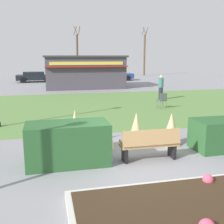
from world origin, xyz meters
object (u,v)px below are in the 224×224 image
food_kiosk (84,72)px  parked_car_west_slot (35,76)px  trash_bin (219,138)px  parked_car_east_slot (115,75)px  parked_car_center_slot (81,76)px  tree_right_bg (144,54)px  park_bench (150,144)px  person_strolling (161,87)px  tree_left_bg (77,56)px  cafe_chair_west (162,99)px

food_kiosk → parked_car_west_slot: food_kiosk is taller
trash_bin → parked_car_east_slot: size_ratio=0.19×
parked_car_center_slot → tree_right_bg: tree_right_bg is taller
park_bench → person_strolling: 11.59m
tree_right_bg → parked_car_west_slot: bearing=-154.5°
park_bench → parked_car_east_slot: size_ratio=0.40×
person_strolling → parked_car_east_slot: person_strolling is taller
park_bench → tree_right_bg: size_ratio=0.24×
parked_car_center_slot → tree_left_bg: 4.50m
food_kiosk → cafe_chair_west: 11.99m
parked_car_east_slot → park_bench: bearing=-101.9°
park_bench → cafe_chair_west: (3.63, 7.51, 0.05)m
park_bench → tree_right_bg: 36.16m
food_kiosk → person_strolling: bearing=-64.4°
trash_bin → cafe_chair_west: (1.18, 7.19, 0.14)m
food_kiosk → trash_bin: bearing=-84.7°
trash_bin → cafe_chair_west: size_ratio=0.88×
tree_left_bg → tree_right_bg: bearing=19.8°
cafe_chair_west → tree_left_bg: bearing=95.9°
person_strolling → tree_left_bg: size_ratio=0.25×
food_kiosk → parked_car_center_slot: (0.50, 7.21, -0.87)m
cafe_chair_west → tree_left_bg: (-2.35, 22.63, 2.49)m
cafe_chair_west → tree_right_bg: 27.92m
parked_car_center_slot → park_bench: bearing=-92.6°
tree_left_bg → trash_bin: bearing=-87.8°
person_strolling → parked_car_center_slot: bearing=81.7°
park_bench → trash_bin: size_ratio=2.17×
trash_bin → parked_car_center_slot: 26.02m
parked_car_center_slot → tree_right_bg: 13.51m
person_strolling → tree_left_bg: 20.03m
park_bench → tree_right_bg: (12.01, 34.00, 2.76)m
tree_right_bg → parked_car_center_slot: bearing=-144.6°
food_kiosk → tree_left_bg: (0.58, 11.04, 1.50)m
food_kiosk → person_strolling: (4.11, -8.56, -0.66)m
trash_bin → parked_car_west_slot: (-6.56, 25.99, 0.25)m
trash_bin → parked_car_east_slot: parked_car_east_slot is taller
cafe_chair_west → tree_right_bg: bearing=72.5°
food_kiosk → tree_left_bg: tree_left_bg is taller
parked_car_west_slot → parked_car_east_slot: 9.62m
park_bench → tree_left_bg: tree_left_bg is taller
trash_bin → tree_right_bg: size_ratio=0.11×
parked_car_east_slot → tree_right_bg: bearing=49.9°
food_kiosk → parked_car_west_slot: size_ratio=1.76×
trash_bin → parked_car_west_slot: parked_car_west_slot is taller
tree_right_bg → person_strolling: bearing=-107.0°
parked_car_center_slot → tree_left_bg: size_ratio=0.64×
parked_car_center_slot → tree_right_bg: size_ratio=0.60×
cafe_chair_west → parked_car_west_slot: size_ratio=0.21×
trash_bin → person_strolling: bearing=77.0°
parked_car_center_slot → tree_left_bg: (0.09, 3.82, 2.37)m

